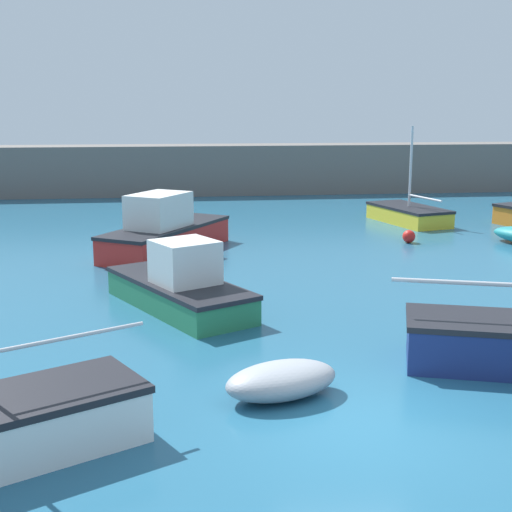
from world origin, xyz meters
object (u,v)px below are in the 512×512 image
at_px(cabin_cruiser_white, 180,286).
at_px(mooring_buoy_red, 409,236).
at_px(motorboat_grey_hull, 164,231).
at_px(sailboat_twin_hulled, 409,214).
at_px(dinghy_near_pier, 282,380).

relative_size(cabin_cruiser_white, mooring_buoy_red, 10.78).
distance_m(motorboat_grey_hull, sailboat_twin_hulled, 12.13).
height_order(motorboat_grey_hull, sailboat_twin_hulled, sailboat_twin_hulled).
distance_m(dinghy_near_pier, sailboat_twin_hulled, 20.51).
bearing_deg(sailboat_twin_hulled, mooring_buoy_red, 145.73).
relative_size(sailboat_twin_hulled, mooring_buoy_red, 9.26).
distance_m(sailboat_twin_hulled, mooring_buoy_red, 4.76).
relative_size(motorboat_grey_hull, mooring_buoy_red, 12.44).
distance_m(cabin_cruiser_white, mooring_buoy_red, 12.05).
distance_m(dinghy_near_pier, cabin_cruiser_white, 6.24).
bearing_deg(dinghy_near_pier, motorboat_grey_hull, 80.32).
bearing_deg(dinghy_near_pier, cabin_cruiser_white, 87.17).
relative_size(cabin_cruiser_white, sailboat_twin_hulled, 1.16).
distance_m(cabin_cruiser_white, sailboat_twin_hulled, 16.36).
bearing_deg(mooring_buoy_red, dinghy_near_pier, -116.94).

